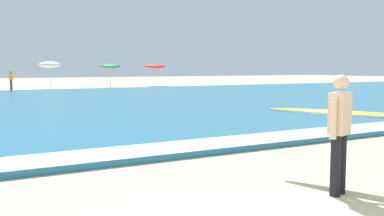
% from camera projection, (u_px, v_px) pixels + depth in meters
% --- Properties ---
extents(sea, '(120.00, 28.00, 0.14)m').
position_uv_depth(sea, '(22.00, 105.00, 20.27)').
color(sea, teal).
rests_on(sea, ground).
extents(surf_foam, '(120.00, 1.27, 0.01)m').
position_uv_depth(surf_foam, '(123.00, 152.00, 8.64)').
color(surf_foam, white).
rests_on(surf_foam, sea).
extents(surfer_with_board, '(1.40, 2.92, 1.73)m').
position_uv_depth(surfer_with_board, '(347.00, 122.00, 6.34)').
color(surfer_with_board, black).
rests_on(surfer_with_board, ground).
extents(beach_umbrella_3, '(1.84, 1.84, 2.40)m').
position_uv_depth(beach_umbrella_3, '(50.00, 65.00, 37.75)').
color(beach_umbrella_3, beige).
rests_on(beach_umbrella_3, ground).
extents(beach_umbrella_4, '(1.96, 1.98, 2.27)m').
position_uv_depth(beach_umbrella_4, '(110.00, 66.00, 40.45)').
color(beach_umbrella_4, beige).
rests_on(beach_umbrella_4, ground).
extents(beach_umbrella_5, '(2.21, 2.22, 2.25)m').
position_uv_depth(beach_umbrella_5, '(155.00, 66.00, 44.22)').
color(beach_umbrella_5, beige).
rests_on(beach_umbrella_5, ground).
extents(beachgoer_near_row_left, '(0.32, 0.20, 1.58)m').
position_uv_depth(beachgoer_near_row_left, '(11.00, 80.00, 35.65)').
color(beachgoer_near_row_left, '#383842').
rests_on(beachgoer_near_row_left, ground).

